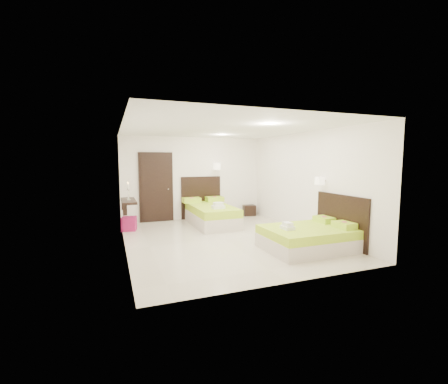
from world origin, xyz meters
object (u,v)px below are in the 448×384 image
object	(u,v)px
bed_single	(210,213)
bed_double	(310,236)
ottoman	(129,224)
nightstand	(249,210)

from	to	relation	value
bed_single	bed_double	xyz separation A→B (m)	(1.20, -3.13, -0.06)
bed_single	bed_double	size ratio (longest dim) A/B	1.20
bed_single	ottoman	world-z (taller)	bed_single
bed_single	ottoman	xyz separation A→B (m)	(-2.30, -0.00, -0.15)
bed_double	ottoman	distance (m)	4.69
bed_double	nightstand	bearing A→B (deg)	83.33
bed_single	nightstand	size ratio (longest dim) A/B	5.40
bed_double	nightstand	xyz separation A→B (m)	(0.47, 3.98, -0.09)
bed_double	ottoman	world-z (taller)	bed_double
bed_double	nightstand	world-z (taller)	bed_double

